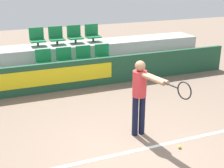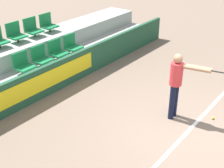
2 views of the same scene
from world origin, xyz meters
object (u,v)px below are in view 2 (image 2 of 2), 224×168
Objects in this scene: stadium_chair_5 at (16,33)px; stadium_chair_3 at (72,45)px; stadium_chair_6 at (32,28)px; stadium_chair_0 at (23,64)px; tennis_player at (179,80)px; stadium_chair_2 at (57,51)px; tennis_ball at (213,118)px; stadium_chair_1 at (41,57)px; stadium_chair_7 at (48,24)px.

stadium_chair_3 is at bearing -39.91° from stadium_chair_5.
stadium_chair_0 is at bearing -140.09° from stadium_chair_6.
stadium_chair_0 is 0.36× the size of tennis_player.
stadium_chair_3 is at bearing 0.00° from stadium_chair_2.
stadium_chair_2 is 4.07m from tennis_player.
tennis_ball is (0.47, -5.89, -1.21)m from stadium_chair_6.
stadium_chair_0 is 1.34m from stadium_chair_5.
stadium_chair_2 is 4.89m from tennis_ball.
stadium_chair_2 is 0.36× the size of tennis_player.
stadium_chair_3 is at bearing 0.00° from stadium_chair_1.
stadium_chair_1 is 1.00× the size of stadium_chair_3.
stadium_chair_6 is (-0.64, 1.07, 0.49)m from stadium_chair_3.
stadium_chair_6 is 1.00× the size of stadium_chair_7.
stadium_chair_5 is at bearing 140.09° from stadium_chair_3.
stadium_chair_7 is at bearing 0.00° from stadium_chair_6.
stadium_chair_6 is at bearing 39.91° from stadium_chair_0.
stadium_chair_2 is at bearing 77.23° from tennis_player.
stadium_chair_3 is at bearing 87.95° from tennis_ball.
stadium_chair_6 is 5.14m from tennis_player.
tennis_ball is at bearing -92.05° from stadium_chair_3.
stadium_chair_5 is 8.94× the size of tennis_ball.
stadium_chair_1 is 8.94× the size of tennis_ball.
tennis_player is (0.62, -4.06, 0.25)m from stadium_chair_1.
stadium_chair_7 is at bearing 0.00° from stadium_chair_5.
tennis_player reaches higher than stadium_chair_5.
stadium_chair_1 and stadium_chair_3 have the same top height.
tennis_player is at bearing -97.36° from stadium_chair_7.
stadium_chair_0 is 2.26m from stadium_chair_7.
stadium_chair_2 is 0.64m from stadium_chair_3.
stadium_chair_3 is 1.00× the size of stadium_chair_7.
stadium_chair_5 reaches higher than stadium_chair_1.
stadium_chair_0 is 4.26m from tennis_player.
tennis_ball is at bearing -69.46° from tennis_player.
stadium_chair_0 and stadium_chair_2 have the same top height.
stadium_chair_2 is 1.18m from stadium_chair_6.
stadium_chair_1 is at bearing -140.09° from stadium_chair_7.
stadium_chair_7 is at bearing 39.91° from stadium_chair_1.
stadium_chair_5 is 1.00× the size of stadium_chair_7.
stadium_chair_6 reaches higher than stadium_chair_0.
stadium_chair_7 reaches higher than tennis_ball.
stadium_chair_1 is at bearing 86.21° from tennis_player.
tennis_player reaches higher than stadium_chair_3.
stadium_chair_5 and stadium_chair_7 have the same top height.
stadium_chair_6 is (1.28, 1.07, 0.49)m from stadium_chair_0.
tennis_player is at bearing -99.27° from stadium_chair_3.
tennis_player is (0.62, -5.13, -0.24)m from stadium_chair_5.
tennis_player is at bearing -90.30° from stadium_chair_2.
stadium_chair_1 is 1.00× the size of stadium_chair_2.
tennis_player is at bearing -72.75° from stadium_chair_0.
stadium_chair_6 is at bearing 94.56° from tennis_ball.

